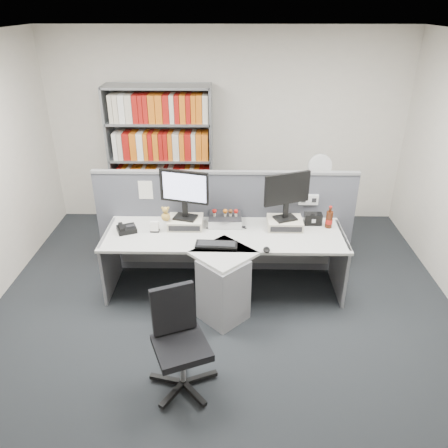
{
  "coord_description": "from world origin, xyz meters",
  "views": [
    {
      "loc": [
        0.07,
        -3.34,
        2.96
      ],
      "look_at": [
        0.0,
        0.65,
        0.92
      ],
      "focal_mm": 35.08,
      "sensor_mm": 36.0,
      "label": 1
    }
  ],
  "objects_px": {
    "shelving_unit": "(162,161)",
    "filing_cabinet": "(314,217)",
    "monitor_right": "(287,192)",
    "speaker": "(313,219)",
    "desk_calendar": "(155,227)",
    "office_chair": "(179,338)",
    "desktop_pc": "(225,219)",
    "cola_bottle": "(329,219)",
    "mouse": "(267,250)",
    "desk": "(224,265)",
    "desk_phone": "(126,229)",
    "keyboard": "(216,245)",
    "monitor_left": "(184,191)",
    "desk_fan": "(319,169)"
  },
  "relations": [
    {
      "from": "mouse",
      "to": "desk_fan",
      "type": "xyz_separation_m",
      "value": [
        0.77,
        1.55,
        0.29
      ]
    },
    {
      "from": "monitor_left",
      "to": "desk_calendar",
      "type": "relative_size",
      "value": 4.66
    },
    {
      "from": "office_chair",
      "to": "speaker",
      "type": "bearing_deg",
      "value": 50.43
    },
    {
      "from": "cola_bottle",
      "to": "desktop_pc",
      "type": "bearing_deg",
      "value": 176.06
    },
    {
      "from": "desk",
      "to": "desk_calendar",
      "type": "distance_m",
      "value": 0.86
    },
    {
      "from": "cola_bottle",
      "to": "monitor_right",
      "type": "bearing_deg",
      "value": -179.34
    },
    {
      "from": "desktop_pc",
      "to": "shelving_unit",
      "type": "xyz_separation_m",
      "value": [
        -0.91,
        1.38,
        0.21
      ]
    },
    {
      "from": "monitor_right",
      "to": "mouse",
      "type": "xyz_separation_m",
      "value": [
        -0.24,
        -0.54,
        -0.4
      ]
    },
    {
      "from": "monitor_left",
      "to": "desk_fan",
      "type": "bearing_deg",
      "value": 31.88
    },
    {
      "from": "keyboard",
      "to": "mouse",
      "type": "bearing_deg",
      "value": -12.18
    },
    {
      "from": "desk",
      "to": "desktop_pc",
      "type": "xyz_separation_m",
      "value": [
        0.01,
        0.47,
        0.31
      ]
    },
    {
      "from": "desk",
      "to": "cola_bottle",
      "type": "xyz_separation_m",
      "value": [
        1.15,
        0.39,
        0.36
      ]
    },
    {
      "from": "desktop_pc",
      "to": "cola_bottle",
      "type": "relative_size",
      "value": 1.44
    },
    {
      "from": "desk",
      "to": "shelving_unit",
      "type": "xyz_separation_m",
      "value": [
        -0.9,
        1.85,
        0.52
      ]
    },
    {
      "from": "shelving_unit",
      "to": "filing_cabinet",
      "type": "relative_size",
      "value": 2.86
    },
    {
      "from": "office_chair",
      "to": "desk_calendar",
      "type": "bearing_deg",
      "value": 106.02
    },
    {
      "from": "monitor_left",
      "to": "speaker",
      "type": "bearing_deg",
      "value": 3.25
    },
    {
      "from": "desktop_pc",
      "to": "desk_calendar",
      "type": "bearing_deg",
      "value": -164.23
    },
    {
      "from": "shelving_unit",
      "to": "office_chair",
      "type": "xyz_separation_m",
      "value": [
        0.55,
        -3.01,
        -0.5
      ]
    },
    {
      "from": "monitor_left",
      "to": "keyboard",
      "type": "bearing_deg",
      "value": -50.25
    },
    {
      "from": "office_chair",
      "to": "mouse",
      "type": "bearing_deg",
      "value": 52.07
    },
    {
      "from": "desk",
      "to": "desk_phone",
      "type": "distance_m",
      "value": 1.13
    },
    {
      "from": "keyboard",
      "to": "speaker",
      "type": "bearing_deg",
      "value": 25.59
    },
    {
      "from": "desk_fan",
      "to": "speaker",
      "type": "bearing_deg",
      "value": -102.67
    },
    {
      "from": "monitor_right",
      "to": "speaker",
      "type": "bearing_deg",
      "value": 14.03
    },
    {
      "from": "desktop_pc",
      "to": "cola_bottle",
      "type": "bearing_deg",
      "value": -3.94
    },
    {
      "from": "desk",
      "to": "desktop_pc",
      "type": "relative_size",
      "value": 7.09
    },
    {
      "from": "monitor_right",
      "to": "filing_cabinet",
      "type": "xyz_separation_m",
      "value": [
        0.53,
        1.02,
        -0.79
      ]
    },
    {
      "from": "desktop_pc",
      "to": "keyboard",
      "type": "bearing_deg",
      "value": -99.0
    },
    {
      "from": "shelving_unit",
      "to": "desk_fan",
      "type": "bearing_deg",
      "value": -12.08
    },
    {
      "from": "shelving_unit",
      "to": "desk_fan",
      "type": "distance_m",
      "value": 2.15
    },
    {
      "from": "desk_calendar",
      "to": "desktop_pc",
      "type": "bearing_deg",
      "value": 15.77
    },
    {
      "from": "desk",
      "to": "shelving_unit",
      "type": "distance_m",
      "value": 2.12
    },
    {
      "from": "shelving_unit",
      "to": "filing_cabinet",
      "type": "xyz_separation_m",
      "value": [
        2.1,
        -0.45,
        -0.63
      ]
    },
    {
      "from": "mouse",
      "to": "monitor_right",
      "type": "bearing_deg",
      "value": 66.37
    },
    {
      "from": "speaker",
      "to": "desk_fan",
      "type": "height_order",
      "value": "desk_fan"
    },
    {
      "from": "desktop_pc",
      "to": "cola_bottle",
      "type": "xyz_separation_m",
      "value": [
        1.15,
        -0.08,
        0.05
      ]
    },
    {
      "from": "desk",
      "to": "desk_fan",
      "type": "height_order",
      "value": "desk_fan"
    },
    {
      "from": "keyboard",
      "to": "shelving_unit",
      "type": "height_order",
      "value": "shelving_unit"
    },
    {
      "from": "desk_calendar",
      "to": "office_chair",
      "type": "relative_size",
      "value": 0.13
    },
    {
      "from": "desk",
      "to": "desk_fan",
      "type": "bearing_deg",
      "value": 49.38
    },
    {
      "from": "speaker",
      "to": "keyboard",
      "type": "bearing_deg",
      "value": -154.41
    },
    {
      "from": "speaker",
      "to": "cola_bottle",
      "type": "relative_size",
      "value": 0.76
    },
    {
      "from": "keyboard",
      "to": "desk_phone",
      "type": "distance_m",
      "value": 1.03
    },
    {
      "from": "monitor_right",
      "to": "cola_bottle",
      "type": "distance_m",
      "value": 0.58
    },
    {
      "from": "desktop_pc",
      "to": "mouse",
      "type": "relative_size",
      "value": 3.27
    },
    {
      "from": "monitor_left",
      "to": "desk_phone",
      "type": "bearing_deg",
      "value": -167.83
    },
    {
      "from": "cola_bottle",
      "to": "filing_cabinet",
      "type": "distance_m",
      "value": 1.11
    },
    {
      "from": "desk_calendar",
      "to": "office_chair",
      "type": "height_order",
      "value": "office_chair"
    },
    {
      "from": "desk",
      "to": "desk_calendar",
      "type": "xyz_separation_m",
      "value": [
        -0.76,
        0.25,
        0.31
      ]
    }
  ]
}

